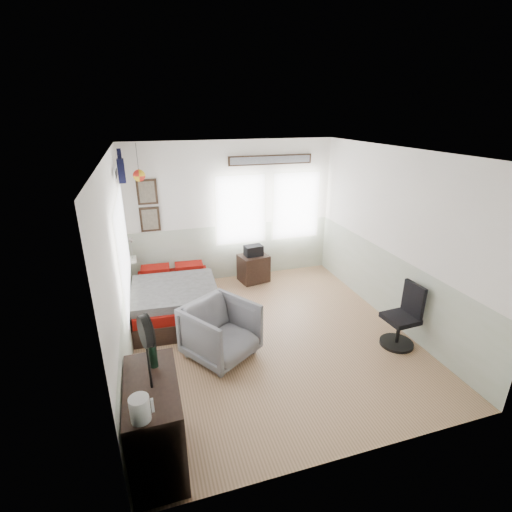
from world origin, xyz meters
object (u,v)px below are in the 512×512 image
at_px(task_chair, 403,321).
at_px(nightstand, 254,268).
at_px(dresser, 155,422).
at_px(armchair, 221,331).
at_px(bed, 175,298).

bearing_deg(task_chair, nightstand, 113.75).
bearing_deg(dresser, armchair, 57.04).
relative_size(nightstand, task_chair, 0.57).
bearing_deg(dresser, nightstand, 60.53).
height_order(armchair, nightstand, armchair).
distance_m(nightstand, task_chair, 3.06).
distance_m(bed, armchair, 1.44).
bearing_deg(armchair, bed, 76.59).
relative_size(dresser, armchair, 1.16).
bearing_deg(nightstand, dresser, -131.08).
height_order(bed, armchair, armchair).
bearing_deg(nightstand, armchair, -128.68).
height_order(nightstand, task_chair, task_chair).
distance_m(armchair, task_chair, 2.59).
bearing_deg(bed, task_chair, -28.01).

